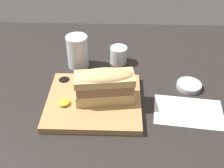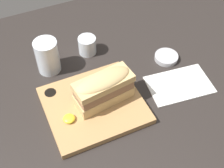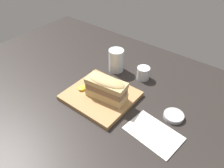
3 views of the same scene
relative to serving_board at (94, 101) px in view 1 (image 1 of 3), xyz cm
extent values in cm
cube|color=#282321|center=(5.53, -0.06, -1.99)|extent=(171.72, 109.52, 2.00)
cube|color=tan|center=(0.09, -0.08, 0.00)|extent=(28.11, 25.38, 1.98)
cylinder|color=black|center=(-10.41, 9.06, 0.54)|extent=(3.55, 3.55, 0.99)
cube|color=tan|center=(3.39, 0.25, 2.82)|extent=(17.85, 9.11, 3.68)
cube|color=#936B4C|center=(3.39, 0.25, 6.10)|extent=(17.14, 8.75, 2.88)
cube|color=tan|center=(3.39, 0.25, 8.64)|extent=(17.85, 9.11, 2.21)
ellipsoid|color=tan|center=(3.39, 0.25, 9.56)|extent=(17.50, 8.93, 3.31)
ellipsoid|color=yellow|center=(-8.45, -2.78, 1.66)|extent=(3.40, 3.40, 1.36)
cylinder|color=silver|center=(-7.25, 20.66, 4.77)|extent=(7.50, 7.50, 11.54)
cylinder|color=silver|center=(-7.25, 20.66, 1.80)|extent=(6.60, 6.60, 5.19)
cylinder|color=silver|center=(7.16, 23.15, 2.06)|extent=(6.14, 6.14, 6.11)
cylinder|color=black|center=(7.16, 23.15, 1.71)|extent=(5.52, 5.52, 5.01)
cube|color=white|center=(28.07, -3.12, -0.79)|extent=(21.21, 15.04, 0.40)
cylinder|color=#B2B2B7|center=(30.30, 8.76, -0.17)|extent=(7.94, 7.94, 1.65)
camera|label=1|loc=(7.64, -63.59, 56.24)|focal=45.00mm
camera|label=2|loc=(-17.95, -53.15, 74.05)|focal=50.00mm
camera|label=3|loc=(47.52, -52.52, 63.52)|focal=35.00mm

